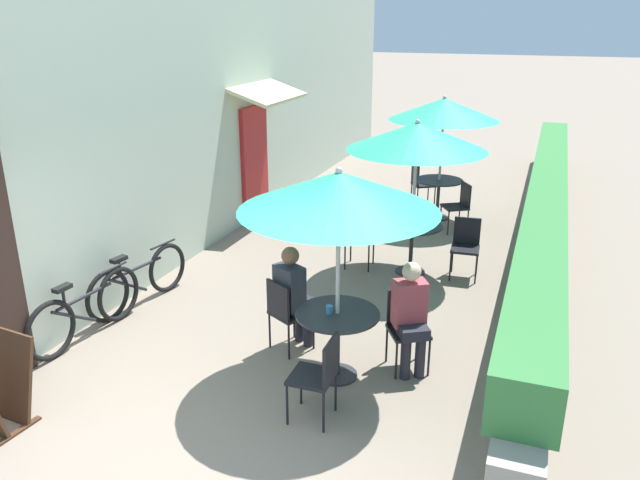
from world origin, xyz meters
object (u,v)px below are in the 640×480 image
patio_table_near (337,328)px  seated_patron_near_back (293,293)px  patio_table_far (439,189)px  cafe_chair_far_left (459,203)px  bicycle_leaning (86,310)px  patio_umbrella_far (444,109)px  cafe_chair_near_left (319,372)px  cafe_chair_mid_right (359,236)px  cafe_chair_near_back (286,310)px  patio_umbrella_near (339,191)px  coffee_cup_far (439,176)px  coffee_cup_mid (405,224)px  coffee_cup_near (329,310)px  patio_table_mid (412,236)px  patio_umbrella_mid (417,136)px  bicycle_second (139,280)px  seated_patron_near_right (411,313)px  cafe_chair_far_right (420,182)px  cafe_chair_mid_left (466,243)px  cafe_chair_near_right (406,323)px

patio_table_near → seated_patron_near_back: 0.79m
patio_table_far → cafe_chair_far_left: 0.79m
bicycle_leaning → patio_umbrella_far: bearing=69.0°
cafe_chair_near_left → cafe_chair_mid_right: (-0.76, 3.73, 0.00)m
cafe_chair_near_back → patio_umbrella_near: bearing=5.6°
coffee_cup_far → cafe_chair_mid_right: bearing=-102.2°
patio_umbrella_near → coffee_cup_mid: patio_umbrella_near is taller
coffee_cup_far → coffee_cup_near: bearing=-90.4°
patio_umbrella_near → cafe_chair_near_back: 1.72m
coffee_cup_far → seated_patron_near_back: bearing=-96.6°
patio_table_mid → patio_umbrella_far: (-0.11, 2.77, 1.47)m
patio_table_near → cafe_chair_near_left: cafe_chair_near_left is taller
patio_umbrella_mid → bicycle_second: size_ratio=1.32×
seated_patron_near_back → seated_patron_near_right: bearing=27.4°
cafe_chair_near_back → cafe_chair_far_right: bearing=116.7°
patio_table_mid → cafe_chair_far_left: size_ratio=1.01×
patio_table_far → bicycle_second: bicycle_second is taller
cafe_chair_mid_right → cafe_chair_mid_left: bearing=5.6°
seated_patron_near_back → patio_table_far: size_ratio=1.42×
patio_table_near → cafe_chair_mid_left: (0.87, 3.22, -0.06)m
cafe_chair_near_back → patio_table_near: bearing=5.6°
cafe_chair_far_right → cafe_chair_near_left: bearing=-27.5°
patio_umbrella_near → cafe_chair_near_back: bearing=156.7°
bicycle_second → cafe_chair_near_left: bearing=-16.4°
cafe_chair_far_left → bicycle_leaning: (-3.52, -5.49, -0.15)m
seated_patron_near_back → coffee_cup_far: 5.55m
coffee_cup_mid → coffee_cup_near: bearing=-92.0°
cafe_chair_far_right → bicycle_second: (-2.52, -5.76, -0.16)m
cafe_chair_near_left → cafe_chair_far_right: (-0.58, 7.26, 0.00)m
cafe_chair_far_left → coffee_cup_far: cafe_chair_far_left is taller
cafe_chair_near_back → patio_umbrella_mid: 3.27m
cafe_chair_near_back → coffee_cup_near: (0.65, -0.36, 0.28)m
seated_patron_near_back → coffee_cup_near: (0.59, -0.45, 0.11)m
patio_umbrella_near → bicycle_second: patio_umbrella_near is taller
cafe_chair_near_right → seated_patron_near_back: 1.31m
cafe_chair_near_left → cafe_chair_far_right: 7.28m
patio_table_near → patio_table_mid: 3.09m
cafe_chair_mid_right → coffee_cup_mid: size_ratio=9.67×
patio_umbrella_far → coffee_cup_near: bearing=-90.7°
coffee_cup_mid → patio_umbrella_near: bearing=-90.6°
coffee_cup_near → cafe_chair_far_left: (0.55, 5.28, -0.28)m
seated_patron_near_right → cafe_chair_mid_left: bearing=-124.8°
coffee_cup_near → cafe_chair_mid_left: (0.95, 3.27, -0.28)m
cafe_chair_near_back → patio_table_mid: (0.82, 2.78, 0.06)m
coffee_cup_near → coffee_cup_far: (0.04, 5.97, 0.00)m
cafe_chair_near_right → bicycle_leaning: size_ratio=0.49×
patio_umbrella_far → cafe_chair_far_right: bearing=127.6°
patio_umbrella_near → seated_patron_near_back: 1.57m
patio_umbrella_near → patio_umbrella_mid: same height
seated_patron_near_back → coffee_cup_near: bearing=-8.6°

